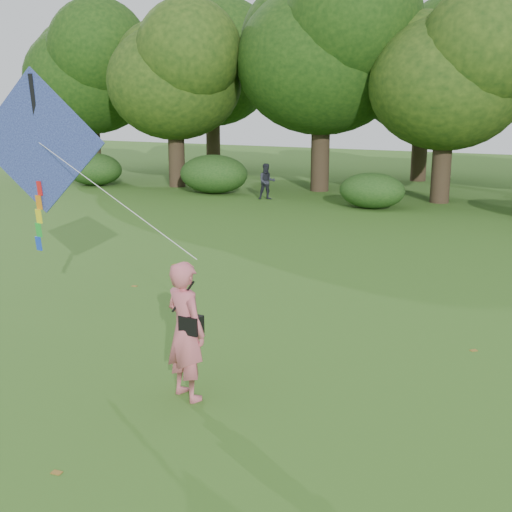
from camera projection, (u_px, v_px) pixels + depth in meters
The scene contains 7 objects.
ground at pixel (240, 389), 9.41m from camera, with size 100.00×100.00×0.00m, color #265114.
man_kite_flyer at pixel (186, 331), 8.94m from camera, with size 0.73×0.48×1.99m, color #CA5F6C.
bystander_left at pixel (267, 182), 28.03m from camera, with size 0.76×0.60×1.57m, color #23242E.
crossbody_bag at pixel (191, 324), 8.83m from camera, with size 0.43×0.20×0.75m.
flying_kite at pixel (39, 145), 11.36m from camera, with size 5.51×1.67×3.28m.
shrub_band at pixel (459, 191), 24.49m from camera, with size 39.15×3.22×1.88m.
fallen_leaves at pixel (369, 348), 10.99m from camera, with size 11.13×11.19×0.01m.
Camera 1 is at (4.47, -7.47, 4.07)m, focal length 45.00 mm.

